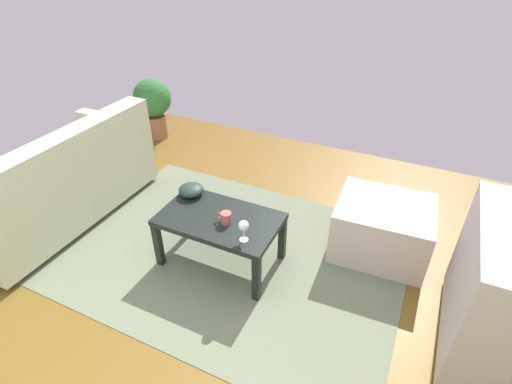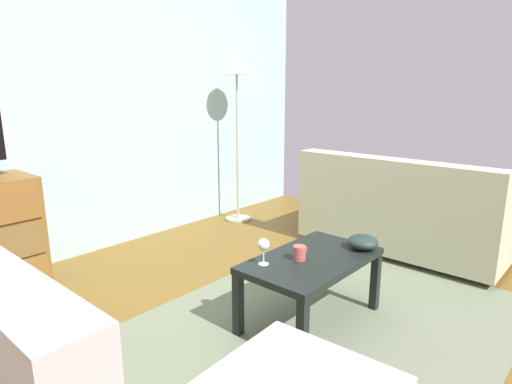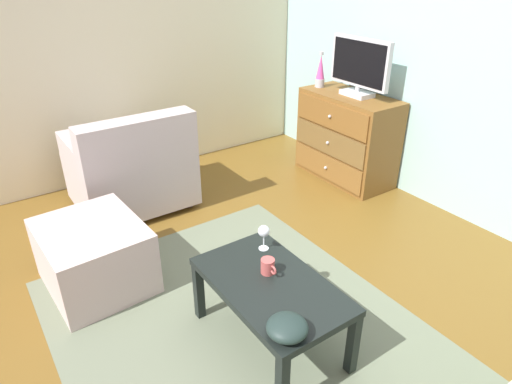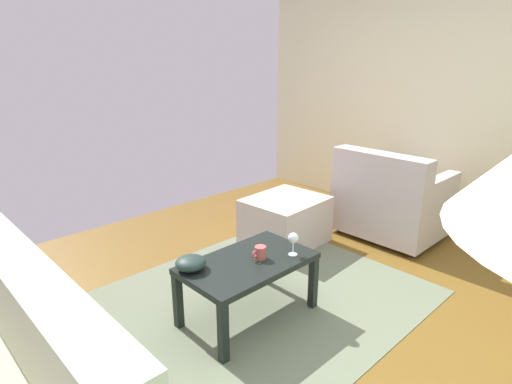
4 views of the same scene
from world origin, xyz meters
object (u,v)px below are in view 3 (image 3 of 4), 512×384
mug (268,266)px  armchair (132,170)px  dresser (346,137)px  ottoman (94,256)px  tv (360,66)px  coffee_table (271,291)px  lava_lamp (320,72)px  bowl_decorative (287,328)px  wine_glass (264,232)px

mug → armchair: size_ratio=0.12×
dresser → ottoman: dresser is taller
dresser → tv: bearing=26.0°
coffee_table → armchair: 1.91m
coffee_table → mug: 0.13m
dresser → coffee_table: 2.29m
lava_lamp → bowl_decorative: bearing=-44.1°
dresser → ottoman: bearing=-83.9°
wine_glass → bowl_decorative: wine_glass is taller
wine_glass → coffee_table: bearing=-28.4°
lava_lamp → coffee_table: bearing=-46.9°
tv → ottoman: 2.68m
tv → wine_glass: bearing=-60.0°
tv → coffee_table: 2.40m
armchair → ottoman: bearing=-35.1°
coffee_table → bowl_decorative: 0.39m
lava_lamp → ottoman: bearing=-75.4°
wine_glass → ottoman: 1.16m
tv → mug: tv is taller
mug → dresser: bearing=124.4°
dresser → lava_lamp: bearing=-173.4°
wine_glass → lava_lamp: bearing=130.5°
lava_lamp → mug: 2.47m
tv → armchair: size_ratio=0.71×
mug → bowl_decorative: (0.41, -0.19, 0.00)m
lava_lamp → tv: bearing=9.0°
dresser → armchair: size_ratio=1.04×
lava_lamp → armchair: (-0.20, -1.87, -0.61)m
ottoman → bowl_decorative: bearing=18.9°
dresser → bowl_decorative: size_ratio=4.95×
coffee_table → ottoman: size_ratio=1.24×
lava_lamp → mug: lava_lamp is taller
ottoman → lava_lamp: bearing=104.6°
bowl_decorative → coffee_table: bearing=154.9°
dresser → lava_lamp: (-0.38, -0.04, 0.56)m
armchair → mug: bearing=2.5°
tv → wine_glass: tv is taller
bowl_decorative → lava_lamp: bearing=135.9°
lava_lamp → wine_glass: 2.25m
tv → bowl_decorative: bearing=-51.7°
lava_lamp → armchair: bearing=-96.2°
lava_lamp → coffee_table: (1.71, -1.82, -0.60)m
lava_lamp → ottoman: lava_lamp is taller
armchair → lava_lamp: bearing=83.8°
bowl_decorative → armchair: bearing=177.1°
coffee_table → mug: size_ratio=7.61×
mug → bowl_decorative: bearing=-25.1°
lava_lamp → mug: (1.63, -1.79, -0.50)m
dresser → mug: (1.25, -1.83, 0.05)m
coffee_table → wine_glass: bearing=151.6°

